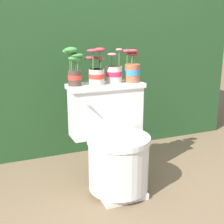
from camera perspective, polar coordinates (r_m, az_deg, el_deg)
The scene contains 7 objects.
ground_plane at distance 2.17m, azimuth -0.99°, elevation -14.26°, with size 12.00×12.00×0.00m, color brown.
hedge_backdrop at distance 3.05m, azimuth -9.59°, elevation 9.73°, with size 3.07×0.99×1.55m.
toilet at distance 2.08m, azimuth 0.36°, elevation -5.90°, with size 0.52×0.53×0.70m.
potted_plant_left at distance 2.02m, azimuth -6.99°, elevation 8.13°, with size 0.13×0.09×0.25m.
potted_plant_midleft at distance 2.06m, azimuth -2.85°, elevation 7.45°, with size 0.14×0.10×0.24m.
potted_plant_middle at distance 2.13m, azimuth 0.40°, elevation 7.21°, with size 0.12×0.11×0.23m.
potted_plant_midright at distance 2.16m, azimuth 3.72°, elevation 7.86°, with size 0.12×0.12×0.22m.
Camera 1 is at (-0.69, -1.75, 1.09)m, focal length 50.00 mm.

